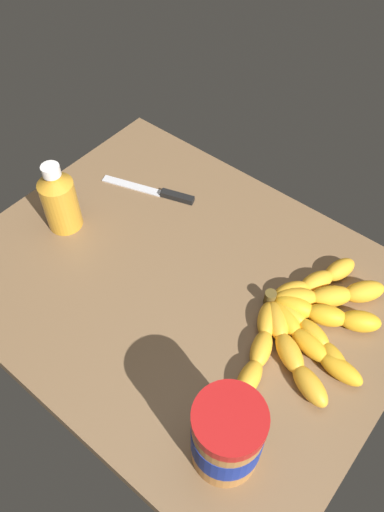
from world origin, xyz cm
name	(u,v)px	position (x,y,z in cm)	size (l,w,h in cm)	color
ground_plane	(181,287)	(0.00, 0.00, -1.80)	(76.92, 60.48, 3.61)	brown
banana_bunch	(308,322)	(22.14, 6.00, 1.69)	(20.41, 34.27, 3.67)	gold
peanut_butter_jar	(227,436)	(23.82, -18.85, 6.92)	(9.52, 9.52, 13.99)	#B27238
honey_bottle	(59,199)	(-26.30, -3.61, 6.61)	(6.59, 6.59, 14.58)	orange
butter_knife	(156,191)	(-18.44, 13.80, 0.46)	(19.77, 7.96, 1.20)	silver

